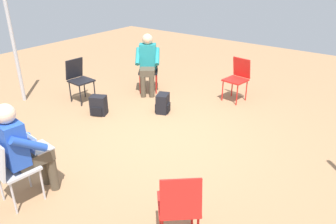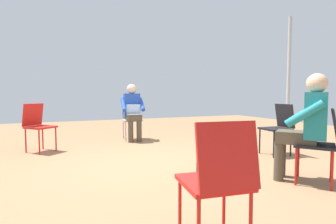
% 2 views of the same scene
% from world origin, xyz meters
% --- Properties ---
extents(ground_plane, '(14.00, 14.00, 0.00)m').
position_xyz_m(ground_plane, '(0.00, 0.00, 0.00)').
color(ground_plane, '#99704C').
extents(chair_east, '(0.48, 0.45, 0.85)m').
position_xyz_m(chair_east, '(2.13, -0.34, 0.50)').
color(chair_east, red).
rests_on(chair_east, ground).
extents(chair_north, '(0.43, 0.46, 0.85)m').
position_xyz_m(chair_north, '(0.21, 2.17, 0.50)').
color(chair_north, black).
rests_on(chair_north, ground).
extents(chair_northeast, '(0.58, 0.57, 0.85)m').
position_xyz_m(chair_northeast, '(1.51, 1.46, 0.50)').
color(chair_northeast, black).
rests_on(chair_northeast, ground).
extents(chair_west, '(0.47, 0.44, 0.85)m').
position_xyz_m(chair_west, '(-2.28, 0.32, 0.50)').
color(chair_west, '#B7B7BC').
rests_on(chair_west, ground).
extents(chair_southwest, '(0.59, 0.58, 0.85)m').
position_xyz_m(chair_southwest, '(-1.65, -1.55, 0.50)').
color(chair_southwest, red).
rests_on(chair_southwest, ground).
extents(person_with_laptop, '(0.55, 0.53, 1.24)m').
position_xyz_m(person_with_laptop, '(-2.11, 0.30, 0.69)').
color(person_with_laptop, '#4C4233').
rests_on(person_with_laptop, ground).
extents(person_in_teal, '(0.63, 0.63, 1.24)m').
position_xyz_m(person_in_teal, '(1.38, 1.36, 0.69)').
color(person_in_teal, '#4C4233').
rests_on(person_in_teal, ground).
extents(backpack_near_laptop_user, '(0.33, 0.31, 0.36)m').
position_xyz_m(backpack_near_laptop_user, '(0.75, 0.49, 0.16)').
color(backpack_near_laptop_user, black).
rests_on(backpack_near_laptop_user, ground).
extents(backpack_by_empty_chair, '(0.31, 0.34, 0.36)m').
position_xyz_m(backpack_by_empty_chair, '(-0.03, 1.38, 0.16)').
color(backpack_by_empty_chair, black).
rests_on(backpack_by_empty_chair, ground).
extents(tent_pole_near, '(0.07, 0.07, 2.57)m').
position_xyz_m(tent_pole_near, '(-0.47, 3.11, 1.28)').
color(tent_pole_near, '#B2B2B7').
rests_on(tent_pole_near, ground).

